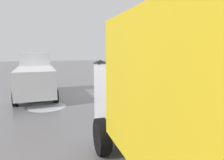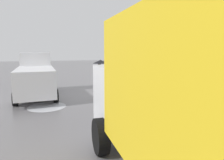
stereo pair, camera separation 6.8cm
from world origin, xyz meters
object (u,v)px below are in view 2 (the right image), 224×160
object	(u,v)px
shopping_cart_vendor	(116,86)
pedestrian_black_side	(114,72)
pedestrian_pink_side	(100,68)
cargo_van_parked_right	(36,77)
bare_tree_near	(214,71)
hand_dolly_boxes	(105,89)

from	to	relation	value
shopping_cart_vendor	pedestrian_black_side	xyz separation A→B (m)	(0.55, 1.25, 1.02)
pedestrian_pink_side	pedestrian_black_side	world-z (taller)	same
cargo_van_parked_right	pedestrian_pink_side	xyz separation A→B (m)	(-4.04, -0.50, 0.41)
pedestrian_pink_side	pedestrian_black_side	distance (m)	2.66
bare_tree_near	hand_dolly_boxes	bearing A→B (deg)	-58.12
cargo_van_parked_right	bare_tree_near	bearing A→B (deg)	137.81
pedestrian_pink_side	cargo_van_parked_right	bearing A→B (deg)	7.10
shopping_cart_vendor	pedestrian_black_side	bearing A→B (deg)	66.33
pedestrian_pink_side	bare_tree_near	world-z (taller)	bare_tree_near
bare_tree_near	shopping_cart_vendor	bearing A→B (deg)	-67.53
hand_dolly_boxes	shopping_cart_vendor	bearing A→B (deg)	-151.77
pedestrian_black_side	bare_tree_near	size ratio (longest dim) A/B	0.52
cargo_van_parked_right	pedestrian_pink_side	world-z (taller)	cargo_van_parked_right
cargo_van_parked_right	shopping_cart_vendor	size ratio (longest dim) A/B	5.22
pedestrian_black_side	hand_dolly_boxes	bearing A→B (deg)	-69.07
shopping_cart_vendor	bare_tree_near	size ratio (longest dim) A/B	0.25
hand_dolly_boxes	bare_tree_near	world-z (taller)	bare_tree_near
shopping_cart_vendor	cargo_van_parked_right	bearing A→B (deg)	-10.76
pedestrian_pink_side	pedestrian_black_side	bearing A→B (deg)	93.44
shopping_cart_vendor	bare_tree_near	world-z (taller)	bare_tree_near
hand_dolly_boxes	bare_tree_near	size ratio (longest dim) A/B	0.32
cargo_van_parked_right	pedestrian_black_side	bearing A→B (deg)	152.88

